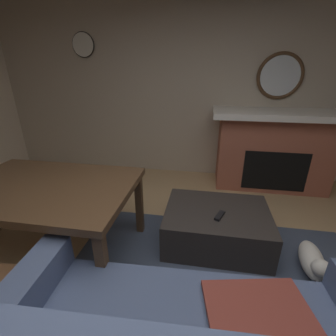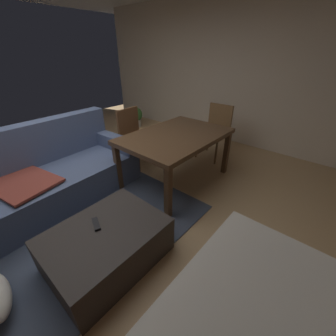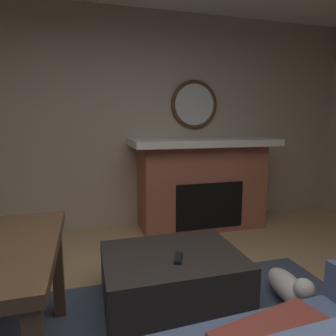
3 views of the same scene
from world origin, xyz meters
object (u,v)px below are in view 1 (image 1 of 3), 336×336
object	(u,v)px
ottoman_coffee_table	(216,227)
dining_table	(46,193)
round_wall_mirror	(280,76)
tv_remote	(219,216)
fireplace	(273,150)
wall_clock	(83,45)
small_dog	(313,261)

from	to	relation	value
ottoman_coffee_table	dining_table	size ratio (longest dim) A/B	0.67
round_wall_mirror	tv_remote	bearing A→B (deg)	66.68
fireplace	wall_clock	world-z (taller)	wall_clock
fireplace	ottoman_coffee_table	distance (m)	1.71
ottoman_coffee_table	fireplace	bearing A→B (deg)	-119.04
round_wall_mirror	small_dog	bearing A→B (deg)	89.79
round_wall_mirror	dining_table	distance (m)	3.29
tv_remote	dining_table	bearing A→B (deg)	33.54
fireplace	dining_table	distance (m)	2.98
tv_remote	dining_table	xyz separation A→B (m)	(1.52, 0.31, 0.27)
dining_table	tv_remote	bearing A→B (deg)	-168.52
fireplace	small_dog	xyz separation A→B (m)	(0.01, 1.76, -0.42)
small_dog	ottoman_coffee_table	bearing A→B (deg)	-20.31
ottoman_coffee_table	tv_remote	xyz separation A→B (m)	(-0.01, 0.10, 0.20)
ottoman_coffee_table	tv_remote	distance (m)	0.23
wall_clock	round_wall_mirror	bearing A→B (deg)	180.00
fireplace	tv_remote	world-z (taller)	fireplace
fireplace	ottoman_coffee_table	world-z (taller)	fireplace
round_wall_mirror	small_dog	world-z (taller)	round_wall_mirror
fireplace	wall_clock	size ratio (longest dim) A/B	4.95
fireplace	ottoman_coffee_table	bearing A→B (deg)	60.96
round_wall_mirror	fireplace	bearing A→B (deg)	90.00
dining_table	small_dog	world-z (taller)	dining_table
small_dog	tv_remote	bearing A→B (deg)	-13.77
fireplace	wall_clock	distance (m)	3.25
ottoman_coffee_table	dining_table	xyz separation A→B (m)	(1.50, 0.41, 0.47)
round_wall_mirror	dining_table	xyz separation A→B (m)	(2.31, 2.16, -0.90)
round_wall_mirror	tv_remote	world-z (taller)	round_wall_mirror
fireplace	small_dog	bearing A→B (deg)	89.75
round_wall_mirror	small_dog	distance (m)	2.48
fireplace	dining_table	world-z (taller)	fireplace
dining_table	ottoman_coffee_table	bearing A→B (deg)	-164.69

